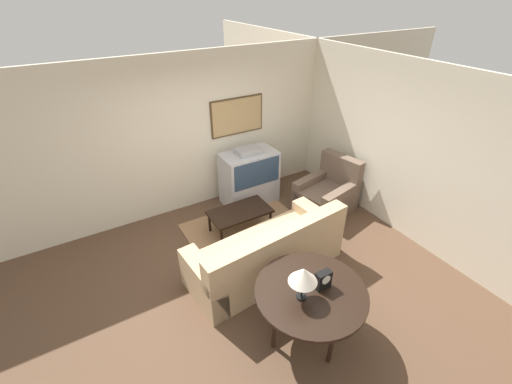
% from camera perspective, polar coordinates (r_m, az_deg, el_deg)
% --- Properties ---
extents(ground_plane, '(12.00, 12.00, 0.00)m').
position_cam_1_polar(ground_plane, '(5.07, -0.63, -13.27)').
color(ground_plane, brown).
extents(wall_back, '(12.00, 0.10, 2.70)m').
position_cam_1_polar(wall_back, '(5.97, -11.05, 9.21)').
color(wall_back, beige).
rests_on(wall_back, ground_plane).
extents(wall_right, '(0.06, 12.00, 2.70)m').
position_cam_1_polar(wall_right, '(5.84, 22.39, 6.79)').
color(wall_right, beige).
rests_on(wall_right, ground_plane).
extents(area_rug, '(1.91, 1.53, 0.01)m').
position_cam_1_polar(area_rug, '(5.77, -1.38, -6.57)').
color(area_rug, '#99704C').
rests_on(area_rug, ground_plane).
extents(tv, '(1.00, 0.59, 1.08)m').
position_cam_1_polar(tv, '(6.29, -1.15, 2.51)').
color(tv, '#B7B7BC').
rests_on(tv, ground_plane).
extents(couch, '(2.29, 1.08, 0.91)m').
position_cam_1_polar(couch, '(4.88, 1.93, -10.27)').
color(couch, tan).
rests_on(couch, ground_plane).
extents(armchair, '(1.09, 0.99, 0.95)m').
position_cam_1_polar(armchair, '(6.32, 11.80, -0.33)').
color(armchair, brown).
rests_on(armchair, ground_plane).
extents(coffee_table, '(1.00, 0.56, 0.40)m').
position_cam_1_polar(coffee_table, '(5.60, -2.71, -3.49)').
color(coffee_table, black).
rests_on(coffee_table, ground_plane).
extents(console_table, '(1.23, 1.23, 0.73)m').
position_cam_1_polar(console_table, '(3.94, 9.14, -16.56)').
color(console_table, black).
rests_on(console_table, ground_plane).
extents(table_lamp, '(0.30, 0.30, 0.42)m').
position_cam_1_polar(table_lamp, '(3.59, 7.88, -13.63)').
color(table_lamp, black).
rests_on(table_lamp, console_table).
extents(mantel_clock, '(0.18, 0.10, 0.22)m').
position_cam_1_polar(mantel_clock, '(3.88, 11.13, -14.17)').
color(mantel_clock, black).
rests_on(mantel_clock, console_table).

